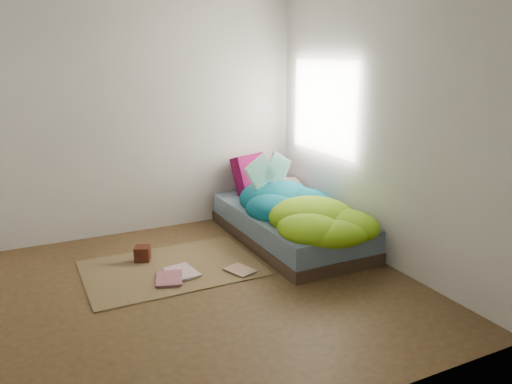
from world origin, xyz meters
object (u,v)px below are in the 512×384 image
at_px(pillow_magenta, 251,174).
at_px(floor_book_a, 170,276).
at_px(bed, 289,225).
at_px(open_book, 269,162).
at_px(wooden_box, 142,253).
at_px(floor_book_b, 156,280).

distance_m(pillow_magenta, floor_book_a, 1.92).
relative_size(bed, floor_book_a, 6.00).
distance_m(bed, pillow_magenta, 0.93).
bearing_deg(open_book, bed, -77.40).
bearing_deg(bed, wooden_box, 175.53).
relative_size(wooden_box, floor_book_a, 0.43).
height_order(bed, floor_book_a, bed).
height_order(floor_book_a, floor_book_b, floor_book_b).
bearing_deg(wooden_box, bed, -4.47).
distance_m(bed, floor_book_a, 1.50).
height_order(open_book, floor_book_b, open_book).
height_order(open_book, wooden_box, open_book).
xyz_separation_m(bed, open_book, (-0.11, 0.26, 0.66)).
bearing_deg(pillow_magenta, open_book, -117.38).
xyz_separation_m(open_book, wooden_box, (-1.46, -0.13, -0.75)).
distance_m(pillow_magenta, open_book, 0.64).
bearing_deg(wooden_box, open_book, 5.23).
bearing_deg(pillow_magenta, floor_book_b, -162.76).
height_order(bed, wooden_box, bed).
distance_m(pillow_magenta, floor_book_b, 2.04).
bearing_deg(floor_book_a, open_book, 16.72).
distance_m(open_book, floor_book_b, 1.80).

